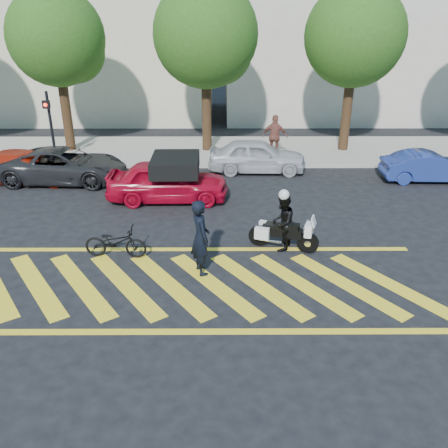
{
  "coord_description": "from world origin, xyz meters",
  "views": [
    {
      "loc": [
        0.72,
        -10.12,
        6.25
      ],
      "look_at": [
        0.76,
        1.34,
        1.05
      ],
      "focal_mm": 38.0,
      "sensor_mm": 36.0,
      "label": 1
    }
  ],
  "objects_px": {
    "red_convertible": "(168,181)",
    "parked_mid_right": "(257,156)",
    "officer_bike": "(201,237)",
    "parked_mid_left": "(64,165)",
    "officer_moto": "(282,222)",
    "parked_left": "(26,167)",
    "parked_right": "(428,167)",
    "bicycle": "(115,242)",
    "police_motorcycle": "(282,233)"
  },
  "relations": [
    {
      "from": "officer_bike",
      "to": "parked_left",
      "type": "bearing_deg",
      "value": 24.78
    },
    {
      "from": "bicycle",
      "to": "officer_moto",
      "type": "relative_size",
      "value": 1.03
    },
    {
      "from": "bicycle",
      "to": "red_convertible",
      "type": "height_order",
      "value": "red_convertible"
    },
    {
      "from": "parked_mid_right",
      "to": "parked_left",
      "type": "bearing_deg",
      "value": 99.64
    },
    {
      "from": "police_motorcycle",
      "to": "parked_mid_right",
      "type": "distance_m",
      "value": 7.08
    },
    {
      "from": "red_convertible",
      "to": "parked_mid_left",
      "type": "distance_m",
      "value": 4.75
    },
    {
      "from": "red_convertible",
      "to": "police_motorcycle",
      "type": "bearing_deg",
      "value": -137.12
    },
    {
      "from": "parked_mid_right",
      "to": "red_convertible",
      "type": "bearing_deg",
      "value": 136.05
    },
    {
      "from": "parked_mid_left",
      "to": "parked_right",
      "type": "relative_size",
      "value": 1.34
    },
    {
      "from": "officer_moto",
      "to": "red_convertible",
      "type": "distance_m",
      "value": 5.25
    },
    {
      "from": "bicycle",
      "to": "parked_right",
      "type": "height_order",
      "value": "parked_right"
    },
    {
      "from": "officer_moto",
      "to": "parked_mid_right",
      "type": "bearing_deg",
      "value": -158.64
    },
    {
      "from": "officer_bike",
      "to": "parked_mid_left",
      "type": "relative_size",
      "value": 0.42
    },
    {
      "from": "officer_moto",
      "to": "parked_left",
      "type": "relative_size",
      "value": 0.39
    },
    {
      "from": "officer_bike",
      "to": "parked_mid_left",
      "type": "distance_m",
      "value": 9.15
    },
    {
      "from": "bicycle",
      "to": "parked_mid_left",
      "type": "relative_size",
      "value": 0.36
    },
    {
      "from": "officer_bike",
      "to": "parked_left",
      "type": "relative_size",
      "value": 0.48
    },
    {
      "from": "red_convertible",
      "to": "parked_right",
      "type": "relative_size",
      "value": 1.18
    },
    {
      "from": "bicycle",
      "to": "red_convertible",
      "type": "relative_size",
      "value": 0.4
    },
    {
      "from": "officer_bike",
      "to": "parked_mid_left",
      "type": "bearing_deg",
      "value": 18.14
    },
    {
      "from": "bicycle",
      "to": "officer_moto",
      "type": "bearing_deg",
      "value": -79.23
    },
    {
      "from": "bicycle",
      "to": "parked_left",
      "type": "height_order",
      "value": "parked_left"
    },
    {
      "from": "officer_bike",
      "to": "parked_mid_right",
      "type": "distance_m",
      "value": 8.64
    },
    {
      "from": "parked_mid_right",
      "to": "police_motorcycle",
      "type": "bearing_deg",
      "value": -175.98
    },
    {
      "from": "red_convertible",
      "to": "parked_right",
      "type": "bearing_deg",
      "value": -79.28
    },
    {
      "from": "parked_left",
      "to": "parked_mid_left",
      "type": "height_order",
      "value": "parked_mid_left"
    },
    {
      "from": "officer_bike",
      "to": "police_motorcycle",
      "type": "xyz_separation_m",
      "value": [
        2.25,
        1.33,
        -0.52
      ]
    },
    {
      "from": "officer_bike",
      "to": "police_motorcycle",
      "type": "height_order",
      "value": "officer_bike"
    },
    {
      "from": "police_motorcycle",
      "to": "officer_moto",
      "type": "height_order",
      "value": "officer_moto"
    },
    {
      "from": "parked_left",
      "to": "parked_right",
      "type": "xyz_separation_m",
      "value": [
        15.85,
        0.0,
        -0.02
      ]
    },
    {
      "from": "officer_bike",
      "to": "parked_right",
      "type": "xyz_separation_m",
      "value": [
        8.69,
        7.18,
        -0.41
      ]
    },
    {
      "from": "bicycle",
      "to": "parked_mid_right",
      "type": "relative_size",
      "value": 0.42
    },
    {
      "from": "parked_left",
      "to": "parked_right",
      "type": "relative_size",
      "value": 1.17
    },
    {
      "from": "police_motorcycle",
      "to": "parked_mid_left",
      "type": "distance_m",
      "value": 9.84
    },
    {
      "from": "parked_left",
      "to": "parked_mid_right",
      "type": "relative_size",
      "value": 1.04
    },
    {
      "from": "officer_bike",
      "to": "parked_mid_left",
      "type": "xyz_separation_m",
      "value": [
        -5.67,
        7.18,
        -0.34
      ]
    },
    {
      "from": "bicycle",
      "to": "parked_right",
      "type": "distance_m",
      "value": 12.75
    },
    {
      "from": "officer_bike",
      "to": "police_motorcycle",
      "type": "distance_m",
      "value": 2.66
    },
    {
      "from": "police_motorcycle",
      "to": "parked_right",
      "type": "height_order",
      "value": "parked_right"
    },
    {
      "from": "parked_left",
      "to": "parked_right",
      "type": "distance_m",
      "value": 15.85
    },
    {
      "from": "police_motorcycle",
      "to": "parked_mid_left",
      "type": "relative_size",
      "value": 0.4
    },
    {
      "from": "police_motorcycle",
      "to": "parked_mid_right",
      "type": "bearing_deg",
      "value": 111.49
    },
    {
      "from": "parked_right",
      "to": "bicycle",
      "type": "bearing_deg",
      "value": 120.76
    },
    {
      "from": "officer_moto",
      "to": "red_convertible",
      "type": "height_order",
      "value": "officer_moto"
    },
    {
      "from": "officer_moto",
      "to": "parked_mid_right",
      "type": "relative_size",
      "value": 0.41
    },
    {
      "from": "bicycle",
      "to": "police_motorcycle",
      "type": "xyz_separation_m",
      "value": [
        4.62,
        0.48,
        0.03
      ]
    },
    {
      "from": "parked_left",
      "to": "police_motorcycle",
      "type": "bearing_deg",
      "value": -119.0
    },
    {
      "from": "parked_mid_right",
      "to": "parked_right",
      "type": "height_order",
      "value": "parked_mid_right"
    },
    {
      "from": "red_convertible",
      "to": "parked_mid_right",
      "type": "distance_m",
      "value": 4.71
    },
    {
      "from": "officer_moto",
      "to": "parked_right",
      "type": "xyz_separation_m",
      "value": [
        6.46,
        5.86,
        -0.24
      ]
    }
  ]
}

